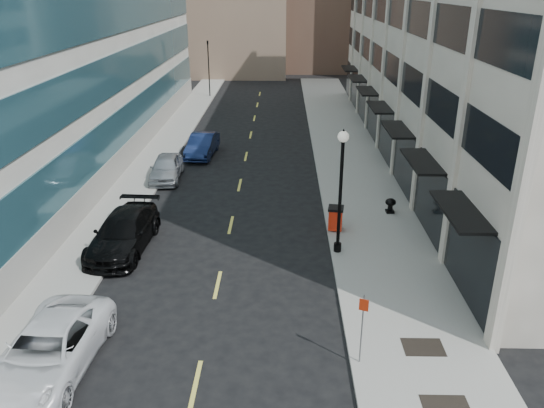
{
  "coord_description": "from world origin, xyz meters",
  "views": [
    {
      "loc": [
        2.7,
        -11.26,
        11.71
      ],
      "look_at": [
        2.22,
        11.52,
        2.24
      ],
      "focal_mm": 35.0,
      "sensor_mm": 36.0,
      "label": 1
    }
  ],
  "objects_px": {
    "urn_planter": "(390,204)",
    "car_silver_sedan": "(166,168)",
    "sign_post": "(363,320)",
    "car_black_pickup": "(124,232)",
    "lamppost": "(341,182)",
    "traffic_signal": "(208,44)",
    "car_white_van": "(48,350)",
    "car_blue_sedan": "(202,145)",
    "trash_bin": "(336,217)"
  },
  "relations": [
    {
      "from": "traffic_signal",
      "to": "car_white_van",
      "type": "bearing_deg",
      "value": -89.12
    },
    {
      "from": "traffic_signal",
      "to": "car_blue_sedan",
      "type": "distance_m",
      "value": 22.56
    },
    {
      "from": "car_black_pickup",
      "to": "traffic_signal",
      "type": "bearing_deg",
      "value": 94.0
    },
    {
      "from": "trash_bin",
      "to": "lamppost",
      "type": "bearing_deg",
      "value": -83.8
    },
    {
      "from": "car_silver_sedan",
      "to": "car_black_pickup",
      "type": "bearing_deg",
      "value": -93.37
    },
    {
      "from": "car_silver_sedan",
      "to": "sign_post",
      "type": "bearing_deg",
      "value": -64.08
    },
    {
      "from": "trash_bin",
      "to": "lamppost",
      "type": "distance_m",
      "value": 3.66
    },
    {
      "from": "car_black_pickup",
      "to": "urn_planter",
      "type": "bearing_deg",
      "value": 20.68
    },
    {
      "from": "traffic_signal",
      "to": "car_black_pickup",
      "type": "height_order",
      "value": "traffic_signal"
    },
    {
      "from": "sign_post",
      "to": "urn_planter",
      "type": "bearing_deg",
      "value": 97.03
    },
    {
      "from": "car_blue_sedan",
      "to": "trash_bin",
      "type": "distance_m",
      "value": 15.47
    },
    {
      "from": "car_white_van",
      "to": "lamppost",
      "type": "xyz_separation_m",
      "value": [
        10.1,
        8.36,
        2.8
      ]
    },
    {
      "from": "car_silver_sedan",
      "to": "sign_post",
      "type": "height_order",
      "value": "sign_post"
    },
    {
      "from": "traffic_signal",
      "to": "lamppost",
      "type": "xyz_separation_m",
      "value": [
        10.8,
        -37.12,
        -2.11
      ]
    },
    {
      "from": "car_blue_sedan",
      "to": "urn_planter",
      "type": "bearing_deg",
      "value": -37.66
    },
    {
      "from": "car_blue_sedan",
      "to": "lamppost",
      "type": "xyz_separation_m",
      "value": [
        8.5,
        -15.22,
        2.8
      ]
    },
    {
      "from": "car_blue_sedan",
      "to": "lamppost",
      "type": "height_order",
      "value": "lamppost"
    },
    {
      "from": "traffic_signal",
      "to": "car_silver_sedan",
      "type": "distance_m",
      "value": 27.46
    },
    {
      "from": "trash_bin",
      "to": "urn_planter",
      "type": "xyz_separation_m",
      "value": [
        3.2,
        2.26,
        -0.18
      ]
    },
    {
      "from": "traffic_signal",
      "to": "urn_planter",
      "type": "bearing_deg",
      "value": -66.55
    },
    {
      "from": "lamppost",
      "to": "car_white_van",
      "type": "bearing_deg",
      "value": -140.4
    },
    {
      "from": "traffic_signal",
      "to": "car_blue_sedan",
      "type": "xyz_separation_m",
      "value": [
        2.3,
        -21.9,
        -4.91
      ]
    },
    {
      "from": "lamppost",
      "to": "traffic_signal",
      "type": "bearing_deg",
      "value": 106.22
    },
    {
      "from": "car_white_van",
      "to": "car_blue_sedan",
      "type": "relative_size",
      "value": 1.19
    },
    {
      "from": "car_black_pickup",
      "to": "car_blue_sedan",
      "type": "height_order",
      "value": "car_black_pickup"
    },
    {
      "from": "car_blue_sedan",
      "to": "sign_post",
      "type": "bearing_deg",
      "value": -65.53
    },
    {
      "from": "trash_bin",
      "to": "urn_planter",
      "type": "height_order",
      "value": "trash_bin"
    },
    {
      "from": "lamppost",
      "to": "sign_post",
      "type": "distance_m",
      "value": 8.09
    },
    {
      "from": "car_silver_sedan",
      "to": "sign_post",
      "type": "distance_m",
      "value": 20.67
    },
    {
      "from": "lamppost",
      "to": "sign_post",
      "type": "bearing_deg",
      "value": -90.0
    },
    {
      "from": "sign_post",
      "to": "lamppost",
      "type": "bearing_deg",
      "value": 111.81
    },
    {
      "from": "trash_bin",
      "to": "urn_planter",
      "type": "distance_m",
      "value": 3.92
    },
    {
      "from": "car_silver_sedan",
      "to": "car_blue_sedan",
      "type": "distance_m",
      "value": 5.35
    },
    {
      "from": "car_black_pickup",
      "to": "lamppost",
      "type": "xyz_separation_m",
      "value": [
        10.1,
        -0.33,
        2.76
      ]
    },
    {
      "from": "urn_planter",
      "to": "car_silver_sedan",
      "type": "bearing_deg",
      "value": 157.69
    },
    {
      "from": "car_silver_sedan",
      "to": "urn_planter",
      "type": "relative_size",
      "value": 5.72
    },
    {
      "from": "lamppost",
      "to": "car_blue_sedan",
      "type": "bearing_deg",
      "value": 119.18
    },
    {
      "from": "car_black_pickup",
      "to": "sign_post",
      "type": "height_order",
      "value": "sign_post"
    },
    {
      "from": "car_black_pickup",
      "to": "urn_planter",
      "type": "xyz_separation_m",
      "value": [
        13.4,
        4.29,
        -0.21
      ]
    },
    {
      "from": "traffic_signal",
      "to": "trash_bin",
      "type": "height_order",
      "value": "traffic_signal"
    },
    {
      "from": "sign_post",
      "to": "traffic_signal",
      "type": "bearing_deg",
      "value": 125.3
    },
    {
      "from": "car_black_pickup",
      "to": "lamppost",
      "type": "distance_m",
      "value": 10.48
    },
    {
      "from": "car_blue_sedan",
      "to": "sign_post",
      "type": "height_order",
      "value": "sign_post"
    },
    {
      "from": "traffic_signal",
      "to": "car_silver_sedan",
      "type": "relative_size",
      "value": 1.52
    },
    {
      "from": "car_white_van",
      "to": "sign_post",
      "type": "distance_m",
      "value": 10.16
    },
    {
      "from": "car_black_pickup",
      "to": "trash_bin",
      "type": "relative_size",
      "value": 4.73
    },
    {
      "from": "traffic_signal",
      "to": "trash_bin",
      "type": "bearing_deg",
      "value": -72.59
    },
    {
      "from": "car_black_pickup",
      "to": "car_blue_sedan",
      "type": "distance_m",
      "value": 14.98
    },
    {
      "from": "car_silver_sedan",
      "to": "urn_planter",
      "type": "height_order",
      "value": "car_silver_sedan"
    },
    {
      "from": "traffic_signal",
      "to": "car_blue_sedan",
      "type": "bearing_deg",
      "value": -84.0
    }
  ]
}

